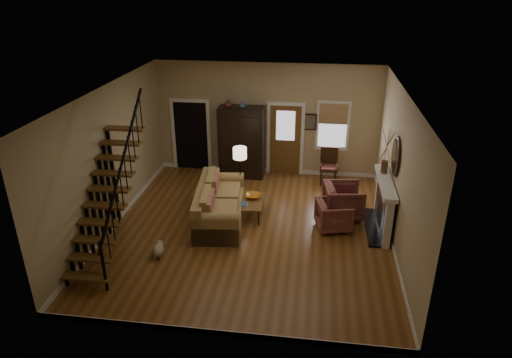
# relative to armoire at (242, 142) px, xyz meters

# --- Properties ---
(room) EXTENTS (7.00, 7.33, 3.30)m
(room) POSITION_rel_armoire_xyz_m (0.29, -1.39, 0.46)
(room) COLOR brown
(room) RESTS_ON ground
(staircase) EXTENTS (0.94, 2.80, 3.20)m
(staircase) POSITION_rel_armoire_xyz_m (-2.08, -4.45, 0.55)
(staircase) COLOR brown
(staircase) RESTS_ON ground
(fireplace) EXTENTS (0.33, 1.95, 2.30)m
(fireplace) POSITION_rel_armoire_xyz_m (3.83, -2.65, -0.31)
(fireplace) COLOR black
(fireplace) RESTS_ON ground
(armoire) EXTENTS (1.30, 0.60, 2.10)m
(armoire) POSITION_rel_armoire_xyz_m (0.00, 0.00, 0.00)
(armoire) COLOR black
(armoire) RESTS_ON ground
(vase_a) EXTENTS (0.24, 0.24, 0.25)m
(vase_a) POSITION_rel_armoire_xyz_m (-0.35, -0.10, 1.17)
(vase_a) COLOR #4C2619
(vase_a) RESTS_ON armoire
(vase_b) EXTENTS (0.20, 0.20, 0.21)m
(vase_b) POSITION_rel_armoire_xyz_m (0.05, -0.10, 1.16)
(vase_b) COLOR #334C60
(vase_b) RESTS_ON armoire
(sofa) EXTENTS (1.33, 2.55, 0.91)m
(sofa) POSITION_rel_armoire_xyz_m (-0.07, -2.80, -0.59)
(sofa) COLOR #9F8148
(sofa) RESTS_ON ground
(coffee_table) EXTENTS (0.68, 1.12, 0.42)m
(coffee_table) POSITION_rel_armoire_xyz_m (0.61, -2.43, -0.84)
(coffee_table) COLOR brown
(coffee_table) RESTS_ON ground
(bowl) EXTENTS (0.37, 0.37, 0.09)m
(bowl) POSITION_rel_armoire_xyz_m (0.66, -2.28, -0.58)
(bowl) COLOR orange
(bowl) RESTS_ON coffee_table
(books) EXTENTS (0.20, 0.27, 0.05)m
(books) POSITION_rel_armoire_xyz_m (0.49, -2.73, -0.61)
(books) COLOR beige
(books) RESTS_ON coffee_table
(armchair_left) EXTENTS (0.93, 0.92, 0.71)m
(armchair_left) POSITION_rel_armoire_xyz_m (2.66, -2.81, -0.69)
(armchair_left) COLOR maroon
(armchair_left) RESTS_ON ground
(armchair_right) EXTENTS (1.04, 1.02, 0.85)m
(armchair_right) POSITION_rel_armoire_xyz_m (2.90, -2.16, -0.63)
(armchair_right) COLOR maroon
(armchair_right) RESTS_ON ground
(floor_lamp) EXTENTS (0.37, 0.37, 1.53)m
(floor_lamp) POSITION_rel_armoire_xyz_m (0.25, -1.72, -0.29)
(floor_lamp) COLOR black
(floor_lamp) RESTS_ON ground
(side_chair) EXTENTS (0.54, 0.54, 1.02)m
(side_chair) POSITION_rel_armoire_xyz_m (2.55, -0.20, -0.54)
(side_chair) COLOR #331F10
(side_chair) RESTS_ON ground
(dog) EXTENTS (0.29, 0.44, 0.30)m
(dog) POSITION_rel_armoire_xyz_m (-1.06, -4.53, -0.90)
(dog) COLOR tan
(dog) RESTS_ON ground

